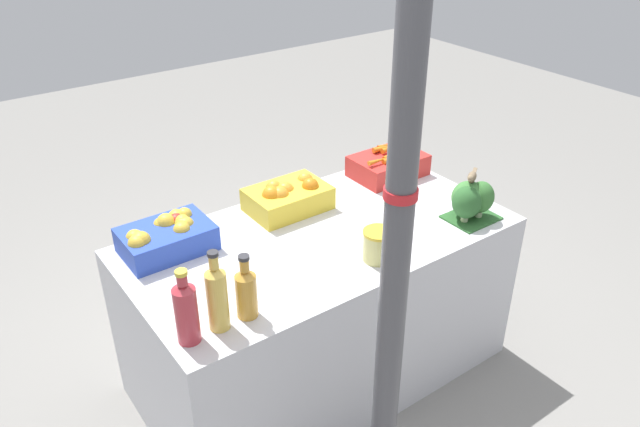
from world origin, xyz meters
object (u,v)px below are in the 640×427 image
support_pole (399,215)px  juice_bottle_amber (246,291)px  sparrow_bird (472,177)px  carrot_crate (388,165)px  pickle_jar (378,245)px  juice_bottle_golden (217,296)px  broccoli_pile (471,200)px  apple_crate (167,235)px  orange_crate (287,197)px  juice_bottle_ruby (186,311)px

support_pole → juice_bottle_amber: support_pole is taller
juice_bottle_amber → sparrow_bird: bearing=1.0°
carrot_crate → pickle_jar: (-0.53, -0.55, 0.01)m
juice_bottle_golden → broccoli_pile: bearing=0.4°
juice_bottle_golden → support_pole: bearing=-49.6°
support_pole → sparrow_bird: bearing=28.1°
juice_bottle_amber → pickle_jar: juice_bottle_amber is taller
support_pole → juice_bottle_amber: bearing=121.1°
support_pole → apple_crate: bearing=107.7°
orange_crate → pickle_jar: bearing=-82.9°
orange_crate → pickle_jar: size_ratio=2.74×
orange_crate → carrot_crate: 0.60m
apple_crate → juice_bottle_ruby: bearing=-107.1°
support_pole → apple_crate: size_ratio=7.22×
support_pole → juice_bottle_golden: (-0.37, 0.44, -0.39)m
pickle_jar → broccoli_pile: bearing=0.8°
juice_bottle_golden → sparrow_bird: bearing=0.9°
juice_bottle_ruby → sparrow_bird: 1.35m
carrot_crate → broccoli_pile: 0.54m
orange_crate → apple_crate: bearing=179.6°
support_pole → apple_crate: (-0.32, 0.99, -0.45)m
support_pole → sparrow_bird: size_ratio=21.01×
sparrow_bird → juice_bottle_amber: bearing=-30.2°
carrot_crate → broccoli_pile: bearing=-90.2°
broccoli_pile → pickle_jar: broccoli_pile is taller
orange_crate → juice_bottle_golden: size_ratio=1.17×
broccoli_pile → pickle_jar: size_ratio=1.73×
juice_bottle_golden → apple_crate: bearing=84.0°
apple_crate → orange_crate: bearing=-0.4°
juice_bottle_amber → pickle_jar: 0.59m
juice_bottle_golden → pickle_jar: bearing=0.2°
pickle_jar → orange_crate: bearing=97.1°
apple_crate → sparrow_bird: sparrow_bird is taller
orange_crate → carrot_crate: size_ratio=1.00×
broccoli_pile → juice_bottle_ruby: size_ratio=0.81×
support_pole → juice_bottle_amber: size_ratio=10.41×
broccoli_pile → juice_bottle_amber: bearing=-179.5°
sparrow_bird → support_pole: bearing=-3.1°
juice_bottle_golden → juice_bottle_amber: 0.11m
support_pole → juice_bottle_golden: 0.69m
juice_bottle_ruby → juice_bottle_amber: 0.22m
carrot_crate → orange_crate: bearing=-179.8°
support_pole → orange_crate: size_ratio=7.22×
orange_crate → juice_bottle_golden: (-0.63, -0.55, 0.06)m
pickle_jar → juice_bottle_ruby: bearing=-179.9°
carrot_crate → juice_bottle_ruby: juice_bottle_ruby is taller
orange_crate → juice_bottle_golden: juice_bottle_golden is taller
support_pole → carrot_crate: 1.39m
broccoli_pile → pickle_jar: 0.53m
sparrow_bird → pickle_jar: bearing=-29.3°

